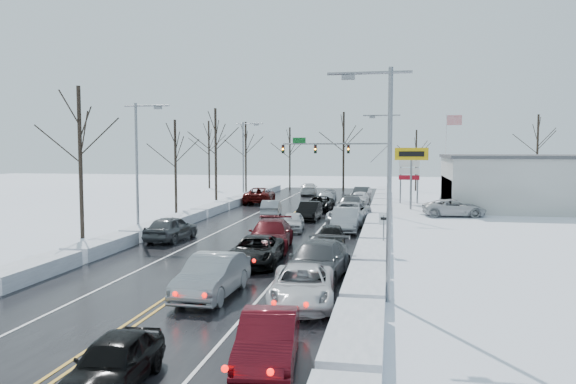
% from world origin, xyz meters
% --- Properties ---
extents(ground, '(160.00, 160.00, 0.00)m').
position_xyz_m(ground, '(0.00, 0.00, 0.00)').
color(ground, white).
rests_on(ground, ground).
extents(road_surface, '(14.00, 84.00, 0.01)m').
position_xyz_m(road_surface, '(0.00, 2.00, 0.01)').
color(road_surface, black).
rests_on(road_surface, ground).
extents(snow_bank_left, '(1.63, 72.00, 0.76)m').
position_xyz_m(snow_bank_left, '(-7.60, 2.00, 0.00)').
color(snow_bank_left, silver).
rests_on(snow_bank_left, ground).
extents(snow_bank_right, '(1.63, 72.00, 0.76)m').
position_xyz_m(snow_bank_right, '(7.60, 2.00, 0.00)').
color(snow_bank_right, silver).
rests_on(snow_bank_right, ground).
extents(traffic_signal_mast, '(13.28, 0.39, 8.00)m').
position_xyz_m(traffic_signal_mast, '(3.45, 27.99, 5.48)').
color(traffic_signal_mast, slate).
rests_on(traffic_signal_mast, ground).
extents(tires_plus_sign, '(3.20, 0.34, 6.00)m').
position_xyz_m(tires_plus_sign, '(10.50, 15.99, 4.99)').
color(tires_plus_sign, slate).
rests_on(tires_plus_sign, ground).
extents(used_vehicles_sign, '(2.20, 0.22, 4.65)m').
position_xyz_m(used_vehicles_sign, '(10.50, 22.00, 3.32)').
color(used_vehicles_sign, slate).
rests_on(used_vehicles_sign, ground).
extents(speed_limit_sign, '(0.55, 0.09, 2.35)m').
position_xyz_m(speed_limit_sign, '(8.20, -8.00, 1.63)').
color(speed_limit_sign, slate).
rests_on(speed_limit_sign, ground).
extents(flagpole, '(1.87, 1.20, 10.00)m').
position_xyz_m(flagpole, '(15.17, 30.00, 5.93)').
color(flagpole, silver).
rests_on(flagpole, ground).
extents(dealership_building, '(20.40, 12.40, 5.30)m').
position_xyz_m(dealership_building, '(23.98, 18.00, 2.66)').
color(dealership_building, beige).
rests_on(dealership_building, ground).
extents(streetlight_se, '(3.20, 0.25, 9.00)m').
position_xyz_m(streetlight_se, '(8.30, -18.00, 5.31)').
color(streetlight_se, slate).
rests_on(streetlight_se, ground).
extents(streetlight_ne, '(3.20, 0.25, 9.00)m').
position_xyz_m(streetlight_ne, '(8.30, 10.00, 5.31)').
color(streetlight_ne, slate).
rests_on(streetlight_ne, ground).
extents(streetlight_sw, '(3.20, 0.25, 9.00)m').
position_xyz_m(streetlight_sw, '(-8.30, -4.00, 5.31)').
color(streetlight_sw, slate).
rests_on(streetlight_sw, ground).
extents(streetlight_nw, '(3.20, 0.25, 9.00)m').
position_xyz_m(streetlight_nw, '(-8.30, 24.00, 5.31)').
color(streetlight_nw, slate).
rests_on(streetlight_nw, ground).
extents(tree_left_b, '(4.00, 4.00, 10.00)m').
position_xyz_m(tree_left_b, '(-11.50, -6.00, 6.99)').
color(tree_left_b, '#2D231C').
rests_on(tree_left_b, ground).
extents(tree_left_c, '(3.40, 3.40, 8.50)m').
position_xyz_m(tree_left_c, '(-10.50, 8.00, 5.94)').
color(tree_left_c, '#2D231C').
rests_on(tree_left_c, ground).
extents(tree_left_d, '(4.20, 4.20, 10.50)m').
position_xyz_m(tree_left_d, '(-11.20, 22.00, 7.33)').
color(tree_left_d, '#2D231C').
rests_on(tree_left_d, ground).
extents(tree_left_e, '(3.80, 3.80, 9.50)m').
position_xyz_m(tree_left_e, '(-10.80, 34.00, 6.64)').
color(tree_left_e, '#2D231C').
rests_on(tree_left_e, ground).
extents(tree_far_a, '(4.00, 4.00, 10.00)m').
position_xyz_m(tree_far_a, '(-18.00, 40.00, 6.99)').
color(tree_far_a, '#2D231C').
rests_on(tree_far_a, ground).
extents(tree_far_b, '(3.60, 3.60, 9.00)m').
position_xyz_m(tree_far_b, '(-6.00, 41.00, 6.29)').
color(tree_far_b, '#2D231C').
rests_on(tree_far_b, ground).
extents(tree_far_c, '(4.40, 4.40, 11.00)m').
position_xyz_m(tree_far_c, '(2.00, 39.00, 7.68)').
color(tree_far_c, '#2D231C').
rests_on(tree_far_c, ground).
extents(tree_far_d, '(3.40, 3.40, 8.50)m').
position_xyz_m(tree_far_d, '(12.00, 40.50, 5.94)').
color(tree_far_d, '#2D231C').
rests_on(tree_far_d, ground).
extents(tree_far_e, '(4.20, 4.20, 10.50)m').
position_xyz_m(tree_far_e, '(28.00, 41.00, 7.33)').
color(tree_far_e, '#2D231C').
rests_on(tree_far_e, ground).
extents(queued_car_1, '(1.93, 5.15, 1.68)m').
position_xyz_m(queued_car_1, '(1.56, -18.51, 0.00)').
color(queued_car_1, '#94979B').
rests_on(queued_car_1, ground).
extents(queued_car_2, '(2.70, 5.37, 1.46)m').
position_xyz_m(queued_car_2, '(1.82, -12.19, 0.00)').
color(queued_car_2, black).
rests_on(queued_car_2, ground).
extents(queued_car_3, '(2.93, 6.11, 1.72)m').
position_xyz_m(queued_car_3, '(1.62, -7.73, 0.00)').
color(queued_car_3, '#4C0A0F').
rests_on(queued_car_3, ground).
extents(queued_car_4, '(1.94, 4.07, 1.34)m').
position_xyz_m(queued_car_4, '(1.64, -0.32, 0.00)').
color(queued_car_4, silver).
rests_on(queued_car_4, ground).
extents(queued_car_5, '(1.66, 4.58, 1.50)m').
position_xyz_m(queued_car_5, '(1.93, 6.15, 0.00)').
color(queued_car_5, black).
rests_on(queued_car_5, ground).
extents(queued_car_6, '(2.66, 5.30, 1.44)m').
position_xyz_m(queued_car_6, '(1.90, 12.68, 0.00)').
color(queued_car_6, black).
rests_on(queued_car_6, ground).
extents(queued_car_7, '(2.05, 4.73, 1.36)m').
position_xyz_m(queued_car_7, '(1.90, 18.12, 0.00)').
color(queued_car_7, '#AAADB2').
rests_on(queued_car_7, ground).
extents(queued_car_8, '(1.78, 4.02, 1.34)m').
position_xyz_m(queued_car_8, '(1.60, 24.40, 0.00)').
color(queued_car_8, gray).
rests_on(queued_car_8, ground).
extents(queued_car_9, '(2.02, 4.52, 1.44)m').
position_xyz_m(queued_car_9, '(5.31, -25.10, 0.00)').
color(queued_car_9, '#540B13').
rests_on(queued_car_9, ground).
extents(queued_car_10, '(2.92, 5.43, 1.45)m').
position_xyz_m(queued_car_10, '(5.28, -19.00, 0.00)').
color(queued_car_10, silver).
rests_on(queued_car_10, ground).
extents(queued_car_11, '(2.92, 6.04, 1.70)m').
position_xyz_m(queued_car_11, '(5.33, -14.82, 0.00)').
color(queued_car_11, '#3B3D40').
rests_on(queued_car_11, ground).
extents(queued_car_12, '(1.97, 4.28, 1.42)m').
position_xyz_m(queued_car_12, '(5.11, -6.94, 0.00)').
color(queued_car_12, black).
rests_on(queued_car_12, ground).
extents(queued_car_13, '(1.84, 5.17, 1.70)m').
position_xyz_m(queued_car_13, '(5.43, 0.06, 0.00)').
color(queued_car_13, '#95989C').
rests_on(queued_car_13, ground).
extents(queued_car_14, '(3.43, 6.38, 1.70)m').
position_xyz_m(queued_car_14, '(5.37, 4.09, 0.00)').
color(queued_car_14, '#B0B3B8').
rests_on(queued_car_14, ground).
extents(queued_car_15, '(2.47, 5.81, 1.67)m').
position_xyz_m(queued_car_15, '(5.07, 10.12, 0.00)').
color(queued_car_15, '#46494C').
rests_on(queued_car_15, ground).
extents(queued_car_16, '(2.06, 4.57, 1.52)m').
position_xyz_m(queued_car_16, '(5.40, 18.54, 0.00)').
color(queued_car_16, white).
rests_on(queued_car_16, ground).
extents(queued_car_17, '(2.14, 4.89, 1.56)m').
position_xyz_m(queued_car_17, '(5.31, 24.00, 0.00)').
color(queued_car_17, '#393C3E').
rests_on(queued_car_17, ground).
extents(oncoming_car_0, '(2.01, 4.51, 1.44)m').
position_xyz_m(oncoming_car_0, '(-1.67, 7.87, 0.00)').
color(oncoming_car_0, gray).
rests_on(oncoming_car_0, ground).
extents(oncoming_car_1, '(3.31, 6.39, 1.72)m').
position_xyz_m(oncoming_car_1, '(-5.41, 19.25, 0.00)').
color(oncoming_car_1, '#4E0C0A').
rests_on(oncoming_car_1, ground).
extents(oncoming_car_2, '(2.84, 5.54, 1.54)m').
position_xyz_m(oncoming_car_2, '(-1.66, 30.55, 0.00)').
color(oncoming_car_2, silver).
rests_on(oncoming_car_2, ground).
extents(oncoming_car_3, '(2.34, 4.90, 1.62)m').
position_xyz_m(oncoming_car_3, '(-5.33, -5.87, 0.00)').
color(oncoming_car_3, '#45474A').
rests_on(oncoming_car_3, ground).
extents(parked_car_0, '(5.59, 2.97, 1.50)m').
position_xyz_m(parked_car_0, '(14.05, 10.80, 0.00)').
color(parked_car_0, silver).
rests_on(parked_car_0, ground).
extents(parked_car_1, '(2.47, 5.87, 1.69)m').
position_xyz_m(parked_car_1, '(17.18, 17.15, 0.00)').
color(parked_car_1, '#393B3E').
rests_on(parked_car_1, ground).
extents(parked_car_2, '(2.14, 4.55, 1.50)m').
position_xyz_m(parked_car_2, '(14.97, 22.86, 0.00)').
color(parked_car_2, black).
rests_on(parked_car_2, ground).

